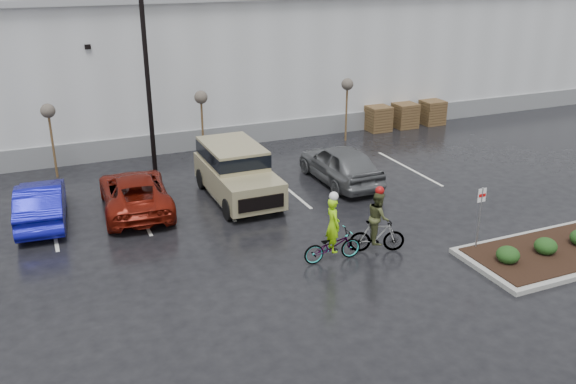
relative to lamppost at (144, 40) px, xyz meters
name	(u,v)px	position (x,y,z in m)	size (l,w,h in m)	color
ground	(376,278)	(4.00, -12.00, -5.69)	(120.00, 120.00, 0.00)	black
warehouse	(183,52)	(4.00, 9.99, -2.04)	(60.50, 15.50, 7.20)	silver
wooded_ridge	(121,25)	(4.00, 33.00, -2.69)	(80.00, 25.00, 6.00)	#203918
lamppost	(144,40)	(0.00, 0.00, 0.00)	(0.50, 1.00, 9.22)	black
sapling_west	(48,115)	(-4.00, 1.00, -2.96)	(0.60, 0.60, 3.20)	#4A311D
sapling_mid	(201,101)	(2.50, 1.00, -2.96)	(0.60, 0.60, 3.20)	#4A311D
sapling_east	(347,88)	(10.00, 1.00, -2.96)	(0.60, 0.60, 3.20)	#4A311D
pallet_stack_a	(378,118)	(12.50, 2.00, -5.01)	(1.20, 1.20, 1.35)	#4A311D
pallet_stack_b	(405,115)	(14.20, 2.00, -5.01)	(1.20, 1.20, 1.35)	#4A311D
pallet_stack_c	(432,112)	(16.00, 2.00, -5.01)	(1.20, 1.20, 1.35)	#4A311D
shrub_a	(508,255)	(8.00, -13.00, -5.27)	(0.70, 0.70, 0.52)	#193412
shrub_b	(546,246)	(9.50, -13.00, -5.27)	(0.70, 0.70, 0.52)	#193412
fire_lane_sign	(480,211)	(7.80, -11.80, -4.28)	(0.30, 0.05, 2.20)	gray
car_blue	(41,203)	(-4.79, -3.80, -4.95)	(1.55, 4.45, 1.47)	#0D0E95
car_red	(135,192)	(-1.55, -4.01, -4.98)	(2.34, 5.08, 1.41)	#691309
suv_tan	(238,174)	(2.32, -4.43, -4.66)	(2.20, 5.10, 2.06)	gray
car_grey	(340,164)	(6.82, -4.37, -4.87)	(1.93, 4.81, 1.64)	slate
cyclist_hivis	(333,240)	(3.31, -10.50, -4.98)	(1.91, 0.73, 2.29)	#3F3F44
cyclist_olive	(378,228)	(4.91, -10.50, -4.87)	(1.78, 1.05, 2.23)	#3F3F44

